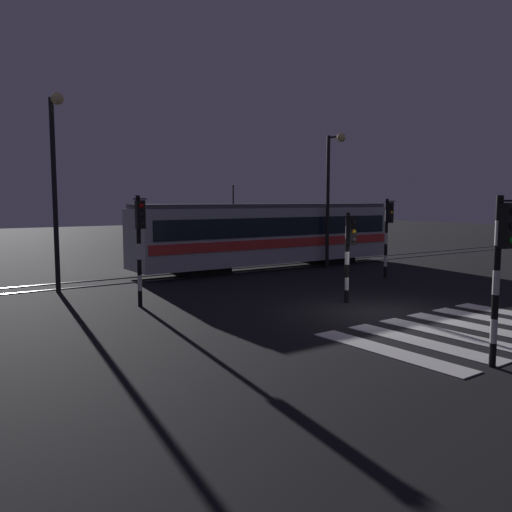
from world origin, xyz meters
name	(u,v)px	position (x,y,z in m)	size (l,w,h in m)	color
ground_plane	(384,313)	(0.00, 0.00, 0.00)	(120.00, 120.00, 0.00)	black
rail_near	(218,275)	(0.00, 9.98, 0.01)	(80.00, 0.12, 0.03)	#59595E
rail_far	(203,271)	(0.00, 11.42, 0.01)	(80.00, 0.12, 0.03)	#59595E
crosswalk_zebra	(466,331)	(0.00, -2.81, 0.01)	(7.04, 4.42, 0.02)	silver
traffic_light_corner_far_right	(388,226)	(5.69, 4.95, 2.30)	(0.36, 0.42, 3.49)	black
traffic_light_kerb_mid_left	(502,255)	(-2.18, -4.97, 2.32)	(0.36, 0.42, 3.52)	black
traffic_light_corner_far_left	(140,234)	(-5.76, 5.04, 2.36)	(0.36, 0.42, 3.57)	black
traffic_light_median_centre	(349,244)	(0.19, 1.71, 1.98)	(0.36, 0.42, 3.01)	black
street_lamp_trackside_right	(332,183)	(5.95, 8.90, 4.28)	(0.44, 1.21, 6.68)	black
street_lamp_trackside_left	(55,169)	(-7.25, 9.17, 4.54)	(0.44, 1.21, 7.16)	black
tram	(270,234)	(3.45, 10.69, 1.74)	(14.62, 2.58, 4.15)	#B2BCC1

